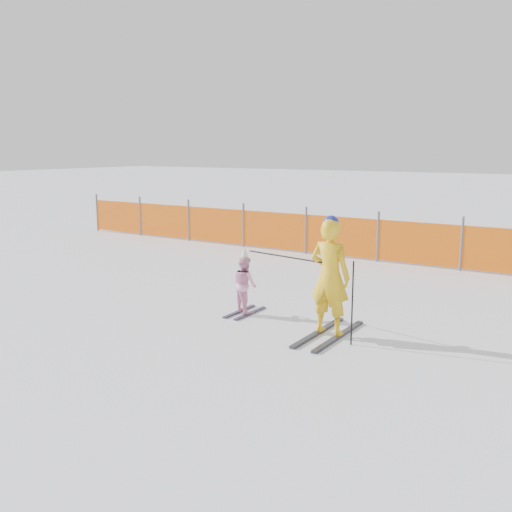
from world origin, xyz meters
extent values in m
plane|color=white|center=(0.00, 0.00, 0.00)|extent=(120.00, 120.00, 0.00)
cube|color=black|center=(1.36, 0.13, 0.02)|extent=(0.09, 1.65, 0.04)
cube|color=black|center=(1.70, 0.13, 0.02)|extent=(0.09, 1.65, 0.04)
imported|color=yellow|center=(1.53, 0.13, 0.90)|extent=(0.65, 0.44, 1.73)
sphere|color=navy|center=(1.53, 0.13, 1.70)|extent=(0.23, 0.23, 0.23)
cube|color=black|center=(-0.29, 0.42, 0.01)|extent=(0.09, 0.90, 0.03)
cube|color=black|center=(-0.07, 0.42, 0.01)|extent=(0.09, 0.90, 0.03)
imported|color=#FCA5C7|center=(-0.18, 0.42, 0.51)|extent=(0.58, 0.53, 0.96)
cone|color=silver|center=(-0.18, 0.42, 1.02)|extent=(0.19, 0.19, 0.24)
cylinder|color=black|center=(1.98, -0.07, 0.61)|extent=(0.02, 0.02, 1.22)
cylinder|color=black|center=(0.68, 0.28, 1.10)|extent=(1.47, 0.28, 0.02)
cylinder|color=#595960|center=(-9.93, 5.97, 0.62)|extent=(0.06, 0.06, 1.25)
cylinder|color=#595960|center=(-7.93, 5.97, 0.62)|extent=(0.06, 0.06, 1.25)
cylinder|color=#595960|center=(-5.93, 5.97, 0.62)|extent=(0.06, 0.06, 1.25)
cylinder|color=#595960|center=(-3.93, 5.97, 0.62)|extent=(0.06, 0.06, 1.25)
cylinder|color=#595960|center=(-1.93, 5.97, 0.62)|extent=(0.06, 0.06, 1.25)
cylinder|color=#595960|center=(0.07, 5.97, 0.62)|extent=(0.06, 0.06, 1.25)
cylinder|color=#595960|center=(2.07, 5.97, 0.62)|extent=(0.06, 0.06, 1.25)
cube|color=orange|center=(-1.19, 5.97, 0.55)|extent=(17.48, 0.03, 1.00)
camera|label=1|loc=(5.04, -7.35, 2.77)|focal=40.00mm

